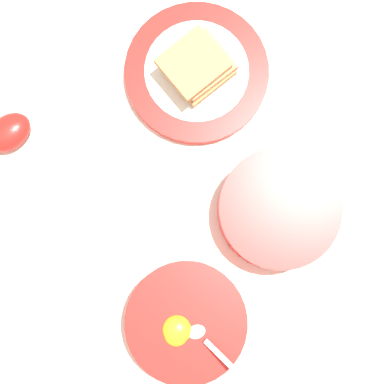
% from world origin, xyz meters
% --- Properties ---
extents(ground_plane, '(3.00, 3.00, 0.00)m').
position_xyz_m(ground_plane, '(0.00, 0.00, 0.00)').
color(ground_plane, silver).
extents(egg_bowl, '(0.16, 0.16, 0.08)m').
position_xyz_m(egg_bowl, '(0.00, -0.20, 0.03)').
color(egg_bowl, red).
rests_on(egg_bowl, ground_plane).
extents(toast_plate, '(0.21, 0.21, 0.02)m').
position_xyz_m(toast_plate, '(0.12, 0.14, 0.01)').
color(toast_plate, red).
rests_on(toast_plate, ground_plane).
extents(toast_sandwich, '(0.11, 0.10, 0.04)m').
position_xyz_m(toast_sandwich, '(0.12, 0.14, 0.04)').
color(toast_sandwich, tan).
rests_on(toast_sandwich, toast_plate).
extents(soup_spoon, '(0.16, 0.09, 0.03)m').
position_xyz_m(soup_spoon, '(-0.18, 0.12, 0.01)').
color(soup_spoon, red).
rests_on(soup_spoon, ground_plane).
extents(congee_bowl, '(0.17, 0.17, 0.06)m').
position_xyz_m(congee_bowl, '(0.17, -0.09, 0.03)').
color(congee_bowl, red).
rests_on(congee_bowl, ground_plane).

